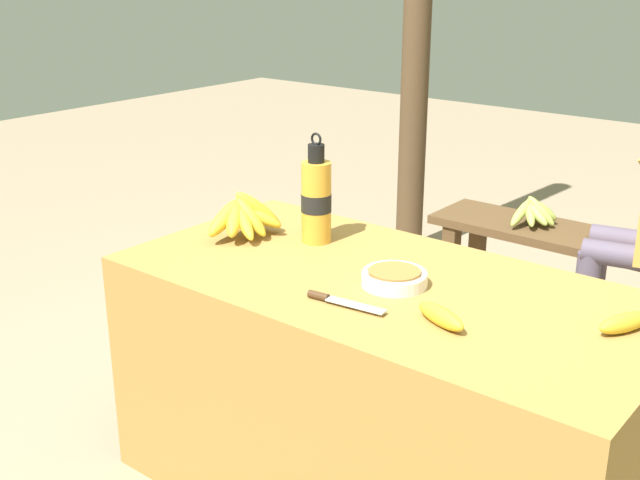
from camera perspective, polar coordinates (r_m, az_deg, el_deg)
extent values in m
cube|color=olive|center=(2.26, 4.46, -10.87)|extent=(1.45, 0.72, 0.68)
sphere|color=#4C381E|center=(2.43, -5.92, 1.99)|extent=(0.06, 0.06, 0.06)
ellipsoid|color=gold|center=(2.39, -6.81, 1.58)|extent=(0.06, 0.17, 0.12)
ellipsoid|color=gold|center=(2.38, -6.11, 1.50)|extent=(0.12, 0.15, 0.11)
ellipsoid|color=gold|center=(2.38, -5.46, 1.37)|extent=(0.16, 0.11, 0.11)
ellipsoid|color=gold|center=(2.39, -4.96, 1.67)|extent=(0.14, 0.04, 0.13)
ellipsoid|color=gold|center=(2.42, -4.55, 1.73)|extent=(0.16, 0.11, 0.09)
ellipsoid|color=gold|center=(2.43, -4.39, 2.12)|extent=(0.15, 0.15, 0.15)
ellipsoid|color=gold|center=(2.45, -4.81, 2.14)|extent=(0.09, 0.15, 0.12)
cylinder|color=white|center=(2.07, 5.31, -2.81)|extent=(0.17, 0.17, 0.03)
torus|color=white|center=(2.07, 5.33, -2.39)|extent=(0.17, 0.17, 0.01)
cylinder|color=olive|center=(2.07, 5.33, -2.29)|extent=(0.14, 0.14, 0.01)
cylinder|color=gold|center=(2.35, -0.27, 2.69)|extent=(0.09, 0.09, 0.24)
cylinder|color=black|center=(2.35, -0.27, 2.69)|extent=(0.09, 0.09, 0.05)
cylinder|color=black|center=(2.31, -0.28, 6.18)|extent=(0.05, 0.05, 0.05)
torus|color=black|center=(2.30, -0.28, 7.19)|extent=(0.04, 0.01, 0.04)
ellipsoid|color=gold|center=(1.87, 8.58, -5.36)|extent=(0.16, 0.10, 0.04)
ellipsoid|color=gold|center=(1.94, 20.85, -5.51)|extent=(0.10, 0.16, 0.04)
cube|color=#BCBCC1|center=(1.93, 2.56, -4.66)|extent=(0.16, 0.04, 0.00)
cylinder|color=#472D19|center=(1.98, -0.10, -3.99)|extent=(0.06, 0.03, 0.02)
cube|color=brown|center=(3.27, 21.75, -0.80)|extent=(1.67, 0.32, 0.04)
cube|color=brown|center=(3.50, 9.22, -2.11)|extent=(0.06, 0.06, 0.40)
cube|color=brown|center=(3.70, 11.07, -1.02)|extent=(0.06, 0.06, 0.40)
cylinder|color=#564C60|center=(3.22, 18.26, -4.57)|extent=(0.09, 0.09, 0.44)
cylinder|color=#564C60|center=(3.12, 20.86, -1.08)|extent=(0.31, 0.15, 0.09)
cylinder|color=#564C60|center=(3.39, 18.78, -3.39)|extent=(0.09, 0.09, 0.44)
cylinder|color=#564C60|center=(3.30, 21.25, -0.05)|extent=(0.31, 0.15, 0.09)
sphere|color=#4C381E|center=(3.39, 14.56, 2.21)|extent=(0.05, 0.05, 0.05)
ellipsoid|color=#9EB24C|center=(3.34, 14.08, 1.88)|extent=(0.05, 0.16, 0.11)
ellipsoid|color=#9EB24C|center=(3.34, 14.71, 1.78)|extent=(0.11, 0.14, 0.10)
ellipsoid|color=#9EB24C|center=(3.35, 15.14, 1.85)|extent=(0.15, 0.10, 0.10)
ellipsoid|color=#9EB24C|center=(3.37, 15.46, 2.00)|extent=(0.14, 0.04, 0.13)
ellipsoid|color=#9EB24C|center=(3.40, 15.49, 2.10)|extent=(0.15, 0.11, 0.12)
ellipsoid|color=#9EB24C|center=(3.42, 15.32, 2.18)|extent=(0.11, 0.14, 0.09)
ellipsoid|color=#9EB24C|center=(3.43, 14.85, 2.27)|extent=(0.04, 0.12, 0.11)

